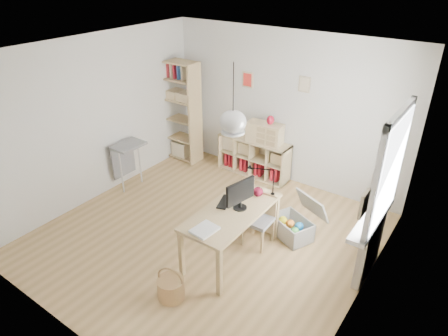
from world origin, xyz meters
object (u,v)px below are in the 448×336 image
Objects in this scene: desk at (232,216)px; drawer_chest at (265,133)px; chair at (260,216)px; storage_chest at (295,224)px; monitor at (240,193)px; tall_bookshelf at (180,107)px; cube_shelf at (254,159)px.

drawer_chest reaches higher than desk.
chair reaches higher than desk.
storage_chest is 1.30× the size of drawer_chest.
monitor is at bearing -106.07° from chair.
tall_bookshelf is 3.39m from storage_chest.
monitor is (-0.46, -0.81, 0.78)m from storage_chest.
tall_bookshelf is (-1.56, -0.28, 0.79)m from cube_shelf.
drawer_chest is (-0.79, 2.19, 0.25)m from desk.
tall_bookshelf is 3.17m from chair.
storage_chest is 1.95m from drawer_chest.
tall_bookshelf is 3.22m from monitor.
drawer_chest is (-0.94, 1.70, 0.46)m from chair.
desk is 3.22× the size of monitor.
desk is 1.79× the size of storage_chest.
drawer_chest is at bearing 159.69° from storage_chest.
cube_shelf is 1.67× the size of storage_chest.
storage_chest is (0.52, 0.92, -0.45)m from desk.
storage_chest is (0.37, 0.43, -0.24)m from chair.
drawer_chest is at bearing 117.16° from chair.
storage_chest is at bearing 73.15° from monitor.
cube_shelf is 2.18× the size of drawer_chest.
cube_shelf is at bearing 122.23° from chair.
cube_shelf is 0.70× the size of tall_bookshelf.
chair is at bearing -66.35° from drawer_chest.
desk is 1.92× the size of chair.
monitor reaches higher than drawer_chest.
storage_chest is 1.22m from monitor.
monitor is (2.64, -1.84, -0.11)m from tall_bookshelf.
desk is at bearing -109.10° from chair.
tall_bookshelf is 1.82m from drawer_chest.
desk is 0.34m from monitor.
tall_bookshelf is at bearing 157.95° from monitor.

